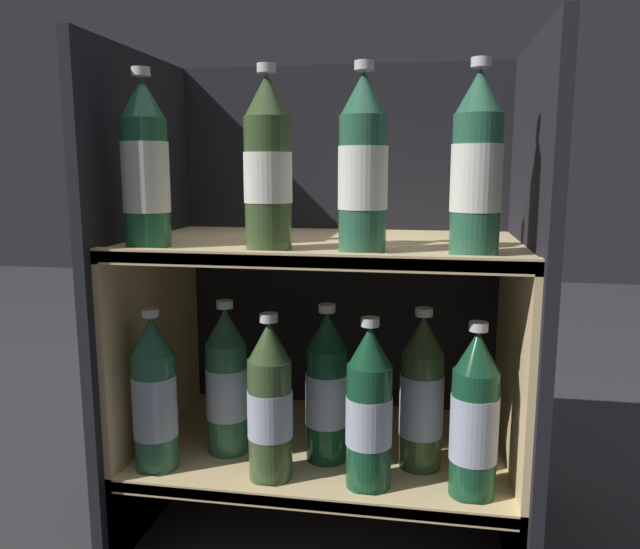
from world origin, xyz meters
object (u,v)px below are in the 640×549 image
bottle_upper_front_1 (268,167)px  bottle_lower_back_0 (227,384)px  bottle_lower_front_1 (270,404)px  bottle_lower_front_2 (369,411)px  bottle_upper_front_2 (363,168)px  bottle_upper_front_0 (145,168)px  bottle_lower_back_1 (327,390)px  bottle_lower_back_2 (422,396)px  bottle_lower_front_0 (154,397)px  bottle_upper_front_3 (477,168)px  bottle_lower_front_3 (474,419)px

bottle_upper_front_1 → bottle_lower_back_0: bottle_upper_front_1 is taller
bottle_lower_front_1 → bottle_lower_back_0: (-0.10, 0.08, -0.00)m
bottle_lower_front_2 → bottle_upper_front_2: bearing=180.0°
bottle_upper_front_0 → bottle_lower_back_1: size_ratio=1.00×
bottle_lower_front_1 → bottle_lower_back_2: 0.27m
bottle_upper_front_2 → bottle_lower_front_2: (0.01, -0.00, -0.39)m
bottle_lower_front_0 → bottle_upper_front_3: bearing=0.0°
bottle_upper_front_2 → bottle_lower_front_0: bearing=-180.0°
bottle_lower_front_1 → bottle_upper_front_0: bearing=-180.0°
bottle_upper_front_0 → bottle_upper_front_2: bearing=0.0°
bottle_upper_front_1 → bottle_lower_front_2: bottle_upper_front_1 is taller
bottle_upper_front_2 → bottle_lower_back_2: 0.41m
bottle_upper_front_0 → bottle_lower_back_1: bearing=16.4°
bottle_upper_front_3 → bottle_lower_front_1: (-0.32, 0.00, -0.39)m
bottle_lower_front_2 → bottle_lower_back_0: 0.28m
bottle_upper_front_1 → bottle_lower_front_3: bottle_upper_front_1 is taller
bottle_upper_front_0 → bottle_lower_front_3: 0.67m
bottle_upper_front_1 → bottle_lower_front_3: (0.33, 0.00, -0.39)m
bottle_upper_front_1 → bottle_lower_front_0: 0.45m
bottle_lower_front_2 → bottle_lower_front_1: bearing=180.0°
bottle_upper_front_0 → bottle_lower_back_0: (0.10, 0.08, -0.39)m
bottle_lower_front_2 → bottle_lower_front_0: bearing=180.0°
bottle_upper_front_2 → bottle_upper_front_1: bearing=-180.0°
bottle_lower_back_0 → bottle_lower_back_2: bearing=0.0°
bottle_lower_front_1 → bottle_lower_front_3: size_ratio=1.00×
bottle_upper_front_3 → bottle_upper_front_1: bearing=-180.0°
bottle_lower_back_1 → bottle_lower_back_2: bearing=-0.0°
bottle_lower_front_1 → bottle_lower_front_3: same height
bottle_upper_front_2 → bottle_lower_front_2: 0.39m
bottle_upper_front_3 → bottle_lower_front_2: (-0.16, 0.00, -0.39)m
bottle_lower_front_2 → bottle_lower_back_0: (-0.27, 0.08, -0.00)m
bottle_upper_front_2 → bottle_lower_back_1: bearing=129.2°
bottle_lower_back_2 → bottle_upper_front_2: bearing=-139.4°
bottle_upper_front_3 → bottle_lower_front_2: size_ratio=1.00×
bottle_lower_front_2 → bottle_lower_front_3: size_ratio=1.00×
bottle_upper_front_1 → bottle_lower_back_0: 0.42m
bottle_upper_front_0 → bottle_lower_front_0: (-0.00, 0.00, -0.39)m
bottle_upper_front_2 → bottle_lower_front_3: bearing=-0.0°
bottle_upper_front_0 → bottle_upper_front_3: same height
bottle_upper_front_3 → bottle_lower_front_2: 0.42m
bottle_lower_front_1 → bottle_lower_front_2: 0.17m
bottle_upper_front_1 → bottle_upper_front_3: size_ratio=1.00×
bottle_upper_front_0 → bottle_lower_front_1: (0.20, 0.00, -0.39)m
bottle_upper_front_1 → bottle_upper_front_3: 0.32m
bottle_lower_back_1 → bottle_lower_front_3: bearing=-18.6°
bottle_upper_front_3 → bottle_lower_back_0: bottle_upper_front_3 is taller
bottle_lower_back_2 → bottle_upper_front_3: bearing=-49.8°
bottle_lower_front_0 → bottle_lower_front_3: same height
bottle_upper_front_0 → bottle_lower_back_0: 0.41m
bottle_upper_front_0 → bottle_upper_front_2: (0.36, 0.00, 0.00)m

